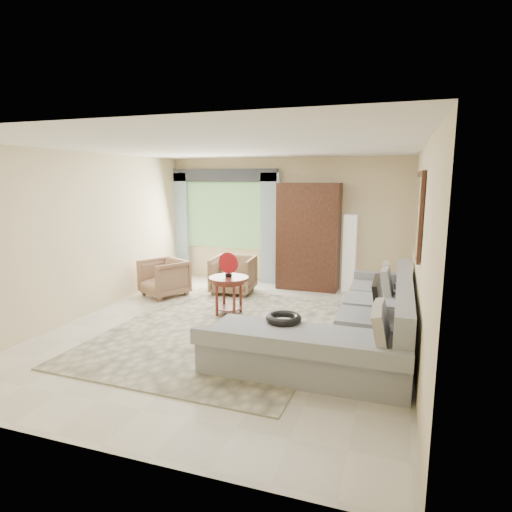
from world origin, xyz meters
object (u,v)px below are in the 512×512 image
(potted_plant, at_px, (180,267))
(armchair_left, at_px, (164,278))
(sectional_sofa, at_px, (355,328))
(floor_lamp, at_px, (349,253))
(tv_screen, at_px, (378,298))
(coffee_table, at_px, (229,295))
(armoire, at_px, (309,237))
(armchair_right, at_px, (233,275))

(potted_plant, bearing_deg, armchair_left, -73.03)
(armchair_left, xyz_separation_m, potted_plant, (-0.42, 1.36, -0.09))
(sectional_sofa, relative_size, floor_lamp, 2.31)
(sectional_sofa, height_order, potted_plant, sectional_sofa)
(tv_screen, height_order, coffee_table, tv_screen)
(coffee_table, height_order, floor_lamp, floor_lamp)
(tv_screen, bearing_deg, potted_plant, 146.59)
(armchair_left, distance_m, floor_lamp, 3.60)
(coffee_table, bearing_deg, armoire, 68.32)
(armchair_left, height_order, armchair_right, armchair_right)
(sectional_sofa, xyz_separation_m, floor_lamp, (-0.43, 2.96, 0.47))
(tv_screen, relative_size, coffee_table, 1.17)
(armchair_left, bearing_deg, armoire, 60.00)
(coffee_table, xyz_separation_m, potted_plant, (-2.02, 2.05, -0.08))
(potted_plant, height_order, floor_lamp, floor_lamp)
(sectional_sofa, distance_m, armoire, 3.24)
(armchair_right, bearing_deg, armoire, 28.52)
(armchair_left, relative_size, armoire, 0.36)
(armchair_left, relative_size, floor_lamp, 0.51)
(tv_screen, xyz_separation_m, armchair_right, (-2.78, 2.10, -0.36))
(armchair_right, height_order, armoire, armoire)
(tv_screen, bearing_deg, armchair_right, 142.95)
(armchair_right, bearing_deg, floor_lamp, 18.50)
(coffee_table, bearing_deg, armchair_right, 108.71)
(potted_plant, relative_size, floor_lamp, 0.34)
(armchair_left, distance_m, armchair_right, 1.31)
(armchair_left, relative_size, armchair_right, 0.96)
(armchair_left, distance_m, potted_plant, 1.43)
(potted_plant, bearing_deg, floor_lamp, 2.08)
(armchair_right, xyz_separation_m, armoire, (1.28, 0.85, 0.69))
(armchair_left, bearing_deg, armchair_right, 56.07)
(tv_screen, bearing_deg, coffee_table, 160.64)
(tv_screen, xyz_separation_m, potted_plant, (-4.36, 2.88, -0.46))
(floor_lamp, bearing_deg, tv_screen, -76.90)
(armoire, bearing_deg, floor_lamp, 4.29)
(coffee_table, xyz_separation_m, armchair_left, (-1.60, 0.69, 0.01))
(coffee_table, height_order, armoire, armoire)
(potted_plant, xyz_separation_m, floor_lamp, (3.66, 0.13, 0.49))
(armchair_left, height_order, floor_lamp, floor_lamp)
(armoire, bearing_deg, armchair_right, -146.23)
(sectional_sofa, distance_m, coffee_table, 2.22)
(armchair_left, xyz_separation_m, armoire, (2.44, 1.44, 0.70))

